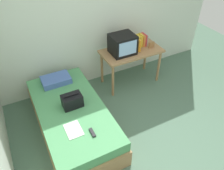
# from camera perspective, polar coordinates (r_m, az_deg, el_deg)

# --- Properties ---
(ground_plane) EXTENTS (8.00, 8.00, 0.00)m
(ground_plane) POSITION_cam_1_polar(r_m,az_deg,el_deg) (3.61, 9.92, -14.85)
(ground_plane) COLOR #4C6B56
(wall_back) EXTENTS (5.20, 0.10, 2.60)m
(wall_back) POSITION_cam_1_polar(r_m,az_deg,el_deg) (4.19, -4.43, 16.73)
(wall_back) COLOR silver
(wall_back) RESTS_ON ground
(bed) EXTENTS (1.00, 2.00, 0.49)m
(bed) POSITION_cam_1_polar(r_m,az_deg,el_deg) (3.63, -10.07, -8.53)
(bed) COLOR #9E754C
(bed) RESTS_ON ground
(desk) EXTENTS (1.16, 0.60, 0.74)m
(desk) POSITION_cam_1_polar(r_m,az_deg,el_deg) (4.34, 4.94, 7.78)
(desk) COLOR #9E754C
(desk) RESTS_ON ground
(tv) EXTENTS (0.44, 0.39, 0.36)m
(tv) POSITION_cam_1_polar(r_m,az_deg,el_deg) (4.11, 2.72, 10.40)
(tv) COLOR black
(tv) RESTS_ON desk
(water_bottle) EXTENTS (0.07, 0.07, 0.23)m
(water_bottle) POSITION_cam_1_polar(r_m,az_deg,el_deg) (4.22, 6.99, 9.93)
(water_bottle) COLOR orange
(water_bottle) RESTS_ON desk
(book_row) EXTENTS (0.23, 0.17, 0.24)m
(book_row) POSITION_cam_1_polar(r_m,az_deg,el_deg) (4.43, 7.52, 11.33)
(book_row) COLOR gold
(book_row) RESTS_ON desk
(picture_frame) EXTENTS (0.11, 0.02, 0.12)m
(picture_frame) POSITION_cam_1_polar(r_m,az_deg,el_deg) (4.40, 10.12, 10.08)
(picture_frame) COLOR olive
(picture_frame) RESTS_ON desk
(pillow) EXTENTS (0.48, 0.32, 0.10)m
(pillow) POSITION_cam_1_polar(r_m,az_deg,el_deg) (3.95, -14.16, 1.28)
(pillow) COLOR #4766AD
(pillow) RESTS_ON bed
(handbag) EXTENTS (0.30, 0.20, 0.23)m
(handbag) POSITION_cam_1_polar(r_m,az_deg,el_deg) (3.41, -10.17, -4.01)
(handbag) COLOR black
(handbag) RESTS_ON bed
(magazine) EXTENTS (0.21, 0.29, 0.01)m
(magazine) POSITION_cam_1_polar(r_m,az_deg,el_deg) (3.14, -9.83, -11.22)
(magazine) COLOR white
(magazine) RESTS_ON bed
(remote_dark) EXTENTS (0.04, 0.16, 0.02)m
(remote_dark) POSITION_cam_1_polar(r_m,az_deg,el_deg) (3.07, -5.05, -12.03)
(remote_dark) COLOR black
(remote_dark) RESTS_ON bed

